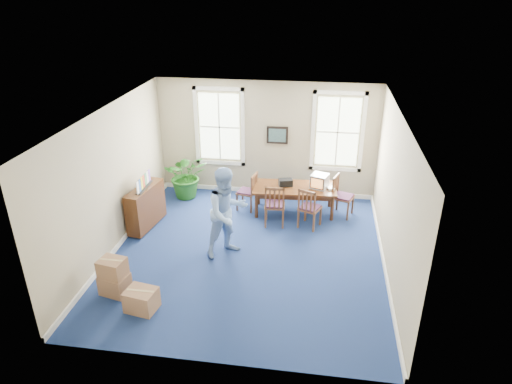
# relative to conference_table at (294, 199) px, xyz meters

# --- Properties ---
(floor) EXTENTS (6.50, 6.50, 0.00)m
(floor) POSITION_rel_conference_table_xyz_m (-0.88, -2.16, -0.36)
(floor) COLOR navy
(floor) RESTS_ON ground
(ceiling) EXTENTS (6.50, 6.50, 0.00)m
(ceiling) POSITION_rel_conference_table_xyz_m (-0.88, -2.16, 2.84)
(ceiling) COLOR white
(ceiling) RESTS_ON ground
(wall_back) EXTENTS (6.50, 0.00, 6.50)m
(wall_back) POSITION_rel_conference_table_xyz_m (-0.88, 1.09, 1.24)
(wall_back) COLOR tan
(wall_back) RESTS_ON ground
(wall_front) EXTENTS (6.50, 0.00, 6.50)m
(wall_front) POSITION_rel_conference_table_xyz_m (-0.88, -5.41, 1.24)
(wall_front) COLOR tan
(wall_front) RESTS_ON ground
(wall_left) EXTENTS (0.00, 6.50, 6.50)m
(wall_left) POSITION_rel_conference_table_xyz_m (-3.88, -2.16, 1.24)
(wall_left) COLOR tan
(wall_left) RESTS_ON ground
(wall_right) EXTENTS (0.00, 6.50, 6.50)m
(wall_right) POSITION_rel_conference_table_xyz_m (2.12, -2.16, 1.24)
(wall_right) COLOR tan
(wall_right) RESTS_ON ground
(baseboard_back) EXTENTS (6.00, 0.04, 0.12)m
(baseboard_back) POSITION_rel_conference_table_xyz_m (-0.88, 1.06, -0.30)
(baseboard_back) COLOR white
(baseboard_back) RESTS_ON ground
(baseboard_left) EXTENTS (0.04, 6.50, 0.12)m
(baseboard_left) POSITION_rel_conference_table_xyz_m (-3.85, -2.16, -0.30)
(baseboard_left) COLOR white
(baseboard_left) RESTS_ON ground
(baseboard_right) EXTENTS (0.04, 6.50, 0.12)m
(baseboard_right) POSITION_rel_conference_table_xyz_m (2.09, -2.16, -0.30)
(baseboard_right) COLOR white
(baseboard_right) RESTS_ON ground
(window_left) EXTENTS (1.40, 0.12, 2.20)m
(window_left) POSITION_rel_conference_table_xyz_m (-2.18, 1.07, 1.54)
(window_left) COLOR white
(window_left) RESTS_ON ground
(window_right) EXTENTS (1.40, 0.12, 2.20)m
(window_right) POSITION_rel_conference_table_xyz_m (1.02, 1.07, 1.54)
(window_right) COLOR white
(window_right) RESTS_ON ground
(wall_picture) EXTENTS (0.58, 0.06, 0.48)m
(wall_picture) POSITION_rel_conference_table_xyz_m (-0.58, 1.04, 1.39)
(wall_picture) COLOR black
(wall_picture) RESTS_ON ground
(conference_table) EXTENTS (2.18, 1.11, 0.72)m
(conference_table) POSITION_rel_conference_table_xyz_m (0.00, 0.00, 0.00)
(conference_table) COLOR #4A2711
(conference_table) RESTS_ON ground
(crt_tv) EXTENTS (0.52, 0.54, 0.36)m
(crt_tv) POSITION_rel_conference_table_xyz_m (0.63, 0.05, 0.54)
(crt_tv) COLOR #B7B7BC
(crt_tv) RESTS_ON conference_table
(game_console) EXTENTS (0.22, 0.25, 0.05)m
(game_console) POSITION_rel_conference_table_xyz_m (0.92, 0.00, 0.39)
(game_console) COLOR white
(game_console) RESTS_ON conference_table
(equipment_bag) EXTENTS (0.40, 0.31, 0.17)m
(equipment_bag) POSITION_rel_conference_table_xyz_m (-0.24, 0.05, 0.45)
(equipment_bag) COLOR black
(equipment_bag) RESTS_ON conference_table
(chair_near_left) EXTENTS (0.53, 0.53, 1.10)m
(chair_near_left) POSITION_rel_conference_table_xyz_m (-0.43, -0.72, 0.19)
(chair_near_left) COLOR brown
(chair_near_left) RESTS_ON ground
(chair_near_right) EXTENTS (0.62, 0.62, 1.06)m
(chair_near_right) POSITION_rel_conference_table_xyz_m (0.43, -0.72, 0.17)
(chair_near_right) COLOR brown
(chair_near_right) RESTS_ON ground
(chair_end_left) EXTENTS (0.54, 0.54, 1.02)m
(chair_end_left) POSITION_rel_conference_table_xyz_m (-1.25, 0.00, 0.15)
(chair_end_left) COLOR brown
(chair_end_left) RESTS_ON ground
(chair_end_right) EXTENTS (0.62, 0.62, 1.08)m
(chair_end_right) POSITION_rel_conference_table_xyz_m (1.25, 0.00, 0.18)
(chair_end_right) COLOR brown
(chair_end_right) RESTS_ON ground
(man) EXTENTS (1.26, 1.24, 2.04)m
(man) POSITION_rel_conference_table_xyz_m (-1.32, -2.19, 0.66)
(man) COLOR #83A8DD
(man) RESTS_ON ground
(credenza) EXTENTS (0.57, 1.34, 1.02)m
(credenza) POSITION_rel_conference_table_xyz_m (-3.54, -1.31, 0.15)
(credenza) COLOR #4A2711
(credenza) RESTS_ON ground
(brochure_rack) EXTENTS (0.44, 0.75, 0.33)m
(brochure_rack) POSITION_rel_conference_table_xyz_m (-3.52, -1.31, 0.83)
(brochure_rack) COLOR #99999E
(brochure_rack) RESTS_ON credenza
(potted_plant) EXTENTS (1.40, 1.30, 1.30)m
(potted_plant) POSITION_rel_conference_table_xyz_m (-3.02, 0.50, 0.29)
(potted_plant) COLOR #1C5716
(potted_plant) RESTS_ON ground
(cardboard_boxes) EXTENTS (1.69, 1.69, 0.80)m
(cardboard_boxes) POSITION_rel_conference_table_xyz_m (-3.01, -3.82, 0.04)
(cardboard_boxes) COLOR #A47351
(cardboard_boxes) RESTS_ON ground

